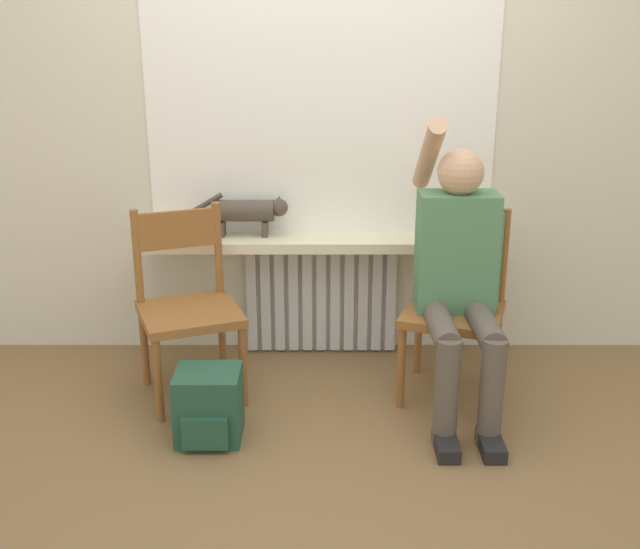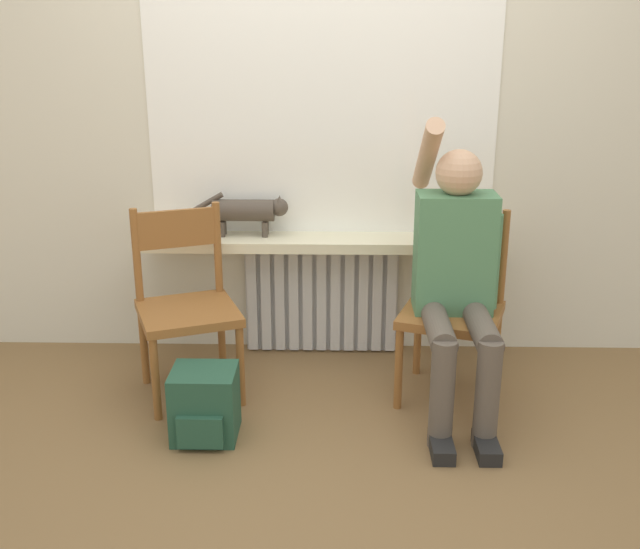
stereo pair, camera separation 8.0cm
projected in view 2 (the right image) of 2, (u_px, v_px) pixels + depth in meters
The scene contains 10 objects.
ground_plane at pixel (315, 471), 2.88m from camera, with size 12.00×12.00×0.00m, color brown.
wall_with_window at pixel (322, 86), 3.62m from camera, with size 7.00×0.06×2.70m.
radiator at pixel (322, 297), 3.88m from camera, with size 0.79×0.08×0.58m.
windowsill at pixel (321, 242), 3.71m from camera, with size 1.77×0.25×0.05m.
window_glass at pixel (322, 111), 3.62m from camera, with size 1.70×0.01×1.20m.
chair_left at pixel (186, 303), 3.39m from camera, with size 0.55×0.55×0.86m.
chair_right at pixel (453, 305), 3.37m from camera, with size 0.54×0.54×0.86m.
person at pixel (457, 273), 3.19m from camera, with size 0.36×1.00×1.28m.
cat at pixel (248, 211), 3.69m from camera, with size 0.52×0.11×0.22m.
backpack at pixel (205, 404), 3.08m from camera, with size 0.26×0.26×0.30m.
Camera 2 is at (0.07, -2.49, 1.63)m, focal length 42.00 mm.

